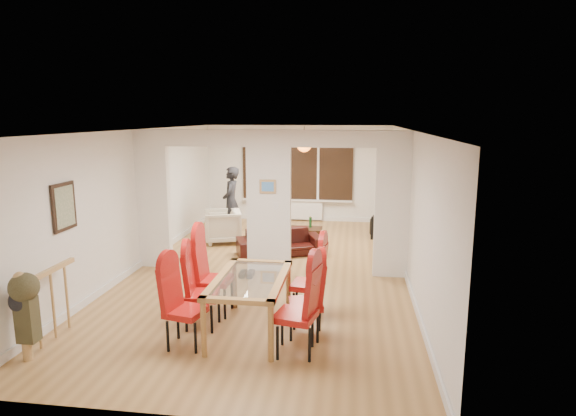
% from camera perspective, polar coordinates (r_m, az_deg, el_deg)
% --- Properties ---
extents(floor, '(5.00, 9.00, 0.01)m').
position_cam_1_polar(floor, '(9.08, -2.22, -7.40)').
color(floor, '#A27641').
rests_on(floor, ground).
extents(room_walls, '(5.00, 9.00, 2.60)m').
position_cam_1_polar(room_walls, '(8.76, -2.28, 0.71)').
color(room_walls, silver).
rests_on(room_walls, floor).
extents(divider_wall, '(5.00, 0.18, 2.60)m').
position_cam_1_polar(divider_wall, '(8.76, -2.28, 0.71)').
color(divider_wall, white).
rests_on(divider_wall, floor).
extents(bay_window_blinds, '(3.00, 0.08, 1.80)m').
position_cam_1_polar(bay_window_blinds, '(13.08, 1.11, 4.96)').
color(bay_window_blinds, black).
rests_on(bay_window_blinds, room_walls).
extents(radiator, '(1.40, 0.08, 0.50)m').
position_cam_1_polar(radiator, '(13.22, 1.07, -0.24)').
color(radiator, white).
rests_on(radiator, floor).
extents(pendant_light, '(0.36, 0.36, 0.36)m').
position_cam_1_polar(pendant_light, '(11.87, 1.92, 7.50)').
color(pendant_light, orange).
rests_on(pendant_light, room_walls).
extents(stair_newel, '(0.40, 1.20, 1.10)m').
position_cam_1_polar(stair_newel, '(6.88, -26.37, -9.77)').
color(stair_newel, tan).
rests_on(stair_newel, floor).
extents(wall_poster, '(0.04, 0.52, 0.67)m').
position_cam_1_polar(wall_poster, '(7.38, -25.02, 0.14)').
color(wall_poster, gray).
rests_on(wall_poster, room_walls).
extents(pillar_photo, '(0.30, 0.03, 0.25)m').
position_cam_1_polar(pillar_photo, '(8.61, -2.41, 2.56)').
color(pillar_photo, '#4C8CD8').
rests_on(pillar_photo, divider_wall).
extents(dining_table, '(0.91, 1.62, 0.76)m').
position_cam_1_polar(dining_table, '(6.53, -4.47, -11.32)').
color(dining_table, olive).
rests_on(dining_table, floor).
extents(dining_chair_la, '(0.51, 0.51, 1.08)m').
position_cam_1_polar(dining_chair_la, '(6.20, -12.07, -11.20)').
color(dining_chair_la, '#A61411').
rests_on(dining_chair_la, floor).
extents(dining_chair_lb, '(0.49, 0.49, 1.07)m').
position_cam_1_polar(dining_chair_lb, '(6.68, -10.15, -9.49)').
color(dining_chair_lb, '#A61411').
rests_on(dining_chair_lb, floor).
extents(dining_chair_lc, '(0.48, 0.48, 1.18)m').
position_cam_1_polar(dining_chair_lc, '(7.09, -8.70, -7.78)').
color(dining_chair_lc, '#A61411').
rests_on(dining_chair_lc, floor).
extents(dining_chair_ra, '(0.55, 0.55, 1.15)m').
position_cam_1_polar(dining_chair_ra, '(5.88, 0.89, -11.84)').
color(dining_chair_ra, '#A61411').
rests_on(dining_chair_ra, floor).
extents(dining_chair_rb, '(0.50, 0.50, 1.05)m').
position_cam_1_polar(dining_chair_rb, '(6.33, 2.12, -10.59)').
color(dining_chair_rb, '#A61411').
rests_on(dining_chair_rb, floor).
extents(dining_chair_rc, '(0.49, 0.49, 1.10)m').
position_cam_1_polar(dining_chair_rc, '(6.94, 2.37, -8.42)').
color(dining_chair_rc, '#A61411').
rests_on(dining_chair_rc, floor).
extents(sofa, '(1.88, 1.28, 0.51)m').
position_cam_1_polar(sofa, '(10.04, -0.99, -4.07)').
color(sofa, black).
rests_on(sofa, floor).
extents(armchair, '(1.00, 1.01, 0.74)m').
position_cam_1_polar(armchair, '(11.06, -7.76, -2.16)').
color(armchair, beige).
rests_on(armchair, floor).
extents(person, '(0.62, 0.42, 1.67)m').
position_cam_1_polar(person, '(11.50, -6.75, 0.73)').
color(person, black).
rests_on(person, floor).
extents(television, '(0.94, 0.36, 0.54)m').
position_cam_1_polar(television, '(11.83, 9.96, -1.87)').
color(television, black).
rests_on(television, floor).
extents(coffee_table, '(1.09, 0.64, 0.24)m').
position_cam_1_polar(coffee_table, '(11.43, 1.43, -2.93)').
color(coffee_table, black).
rests_on(coffee_table, floor).
extents(bottle, '(0.07, 0.07, 0.26)m').
position_cam_1_polar(bottle, '(11.44, 2.68, -1.65)').
color(bottle, '#143F19').
rests_on(bottle, coffee_table).
extents(bowl, '(0.20, 0.20, 0.05)m').
position_cam_1_polar(bowl, '(11.35, 1.32, -2.29)').
color(bowl, black).
rests_on(bowl, coffee_table).
extents(shoes, '(0.24, 0.26, 0.10)m').
position_cam_1_polar(shoes, '(8.71, -4.91, -7.87)').
color(shoes, black).
rests_on(shoes, floor).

